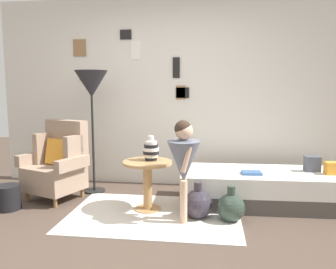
{
  "coord_description": "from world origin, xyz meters",
  "views": [
    {
      "loc": [
        0.65,
        -2.87,
        1.37
      ],
      "look_at": [
        0.15,
        0.95,
        0.85
      ],
      "focal_mm": 36.66,
      "sensor_mm": 36.0,
      "label": 1
    }
  ],
  "objects_px": {
    "daybed": "(262,188)",
    "side_table": "(148,175)",
    "armchair": "(58,163)",
    "vase_striped": "(151,150)",
    "demijohn_near": "(198,204)",
    "book_on_daybed": "(251,173)",
    "magazine_basket": "(8,197)",
    "floor_lamp": "(91,88)",
    "person_child": "(184,158)",
    "demijohn_far": "(231,207)"
  },
  "relations": [
    {
      "from": "daybed",
      "to": "side_table",
      "type": "relative_size",
      "value": 3.39
    },
    {
      "from": "armchair",
      "to": "vase_striped",
      "type": "bearing_deg",
      "value": -11.2
    },
    {
      "from": "daybed",
      "to": "demijohn_near",
      "type": "xyz_separation_m",
      "value": [
        -0.74,
        -0.53,
        -0.04
      ]
    },
    {
      "from": "vase_striped",
      "to": "book_on_daybed",
      "type": "xyz_separation_m",
      "value": [
        1.13,
        0.16,
        -0.27
      ]
    },
    {
      "from": "daybed",
      "to": "magazine_basket",
      "type": "height_order",
      "value": "daybed"
    },
    {
      "from": "daybed",
      "to": "magazine_basket",
      "type": "xyz_separation_m",
      "value": [
        -2.89,
        -0.55,
        -0.06
      ]
    },
    {
      "from": "demijohn_near",
      "to": "magazine_basket",
      "type": "distance_m",
      "value": 2.15
    },
    {
      "from": "side_table",
      "to": "armchair",
      "type": "bearing_deg",
      "value": 165.92
    },
    {
      "from": "floor_lamp",
      "to": "person_child",
      "type": "relative_size",
      "value": 1.51
    },
    {
      "from": "armchair",
      "to": "side_table",
      "type": "distance_m",
      "value": 1.23
    },
    {
      "from": "side_table",
      "to": "daybed",
      "type": "bearing_deg",
      "value": 15.49
    },
    {
      "from": "demijohn_near",
      "to": "demijohn_far",
      "type": "height_order",
      "value": "demijohn_near"
    },
    {
      "from": "side_table",
      "to": "magazine_basket",
      "type": "xyz_separation_m",
      "value": [
        -1.58,
        -0.18,
        -0.26
      ]
    },
    {
      "from": "daybed",
      "to": "book_on_daybed",
      "type": "distance_m",
      "value": 0.3
    },
    {
      "from": "armchair",
      "to": "magazine_basket",
      "type": "distance_m",
      "value": 0.69
    },
    {
      "from": "floor_lamp",
      "to": "demijohn_far",
      "type": "height_order",
      "value": "floor_lamp"
    },
    {
      "from": "armchair",
      "to": "daybed",
      "type": "distance_m",
      "value": 2.51
    },
    {
      "from": "person_child",
      "to": "demijohn_far",
      "type": "distance_m",
      "value": 0.71
    },
    {
      "from": "armchair",
      "to": "person_child",
      "type": "distance_m",
      "value": 1.74
    },
    {
      "from": "side_table",
      "to": "floor_lamp",
      "type": "height_order",
      "value": "floor_lamp"
    },
    {
      "from": "side_table",
      "to": "person_child",
      "type": "distance_m",
      "value": 0.59
    },
    {
      "from": "demijohn_far",
      "to": "person_child",
      "type": "bearing_deg",
      "value": -171.09
    },
    {
      "from": "book_on_daybed",
      "to": "magazine_basket",
      "type": "distance_m",
      "value": 2.79
    },
    {
      "from": "armchair",
      "to": "demijohn_far",
      "type": "distance_m",
      "value": 2.19
    },
    {
      "from": "demijohn_far",
      "to": "floor_lamp",
      "type": "bearing_deg",
      "value": 154.96
    },
    {
      "from": "person_child",
      "to": "demijohn_far",
      "type": "relative_size",
      "value": 2.8
    },
    {
      "from": "daybed",
      "to": "demijohn_far",
      "type": "relative_size",
      "value": 5.09
    },
    {
      "from": "daybed",
      "to": "side_table",
      "type": "xyz_separation_m",
      "value": [
        -1.31,
        -0.36,
        0.2
      ]
    },
    {
      "from": "magazine_basket",
      "to": "book_on_daybed",
      "type": "bearing_deg",
      "value": 8.32
    },
    {
      "from": "book_on_daybed",
      "to": "demijohn_near",
      "type": "xyz_separation_m",
      "value": [
        -0.59,
        -0.39,
        -0.26
      ]
    },
    {
      "from": "person_child",
      "to": "magazine_basket",
      "type": "bearing_deg",
      "value": 176.85
    },
    {
      "from": "armchair",
      "to": "side_table",
      "type": "relative_size",
      "value": 1.72
    },
    {
      "from": "vase_striped",
      "to": "magazine_basket",
      "type": "height_order",
      "value": "vase_striped"
    },
    {
      "from": "vase_striped",
      "to": "magazine_basket",
      "type": "distance_m",
      "value": 1.72
    },
    {
      "from": "floor_lamp",
      "to": "daybed",
      "type": "bearing_deg",
      "value": -6.35
    },
    {
      "from": "armchair",
      "to": "book_on_daybed",
      "type": "distance_m",
      "value": 2.36
    },
    {
      "from": "floor_lamp",
      "to": "armchair",
      "type": "bearing_deg",
      "value": -139.46
    },
    {
      "from": "demijohn_near",
      "to": "armchair",
      "type": "bearing_deg",
      "value": 165.06
    },
    {
      "from": "floor_lamp",
      "to": "book_on_daybed",
      "type": "bearing_deg",
      "value": -10.86
    },
    {
      "from": "side_table",
      "to": "vase_striped",
      "type": "distance_m",
      "value": 0.29
    },
    {
      "from": "daybed",
      "to": "demijohn_far",
      "type": "bearing_deg",
      "value": -123.99
    },
    {
      "from": "magazine_basket",
      "to": "daybed",
      "type": "bearing_deg",
      "value": 10.71
    },
    {
      "from": "side_table",
      "to": "vase_striped",
      "type": "relative_size",
      "value": 2.04
    },
    {
      "from": "side_table",
      "to": "demijohn_near",
      "type": "distance_m",
      "value": 0.64
    },
    {
      "from": "armchair",
      "to": "demijohn_near",
      "type": "relative_size",
      "value": 2.47
    },
    {
      "from": "armchair",
      "to": "book_on_daybed",
      "type": "xyz_separation_m",
      "value": [
        2.36,
        -0.08,
        -0.02
      ]
    },
    {
      "from": "daybed",
      "to": "demijohn_far",
      "type": "xyz_separation_m",
      "value": [
        -0.39,
        -0.58,
        -0.05
      ]
    },
    {
      "from": "armchair",
      "to": "daybed",
      "type": "xyz_separation_m",
      "value": [
        2.5,
        0.06,
        -0.24
      ]
    },
    {
      "from": "magazine_basket",
      "to": "vase_striped",
      "type": "bearing_deg",
      "value": 8.51
    },
    {
      "from": "armchair",
      "to": "floor_lamp",
      "type": "height_order",
      "value": "floor_lamp"
    }
  ]
}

